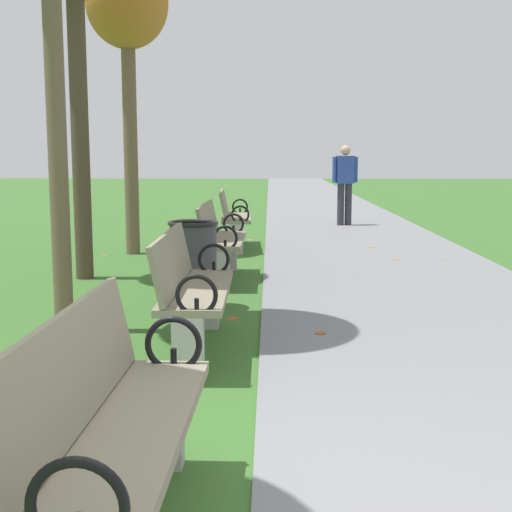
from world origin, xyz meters
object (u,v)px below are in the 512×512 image
at_px(park_bench_4, 233,217).
at_px(tree_4, 127,13).
at_px(park_bench_3, 220,239).
at_px(trash_bin, 194,265).
at_px(pedestrian_walking, 345,181).
at_px(park_bench_1, 110,429).
at_px(park_bench_2, 191,289).

bearing_deg(park_bench_4, tree_4, -154.69).
bearing_deg(park_bench_3, trash_bin, -95.59).
height_order(park_bench_4, trash_bin, park_bench_4).
bearing_deg(pedestrian_walking, tree_4, -130.82).
height_order(tree_4, pedestrian_walking, tree_4).
bearing_deg(pedestrian_walking, park_bench_4, -121.55).
distance_m(tree_4, trash_bin, 4.95).
height_order(park_bench_1, park_bench_3, same).
xyz_separation_m(park_bench_2, tree_4, (-1.45, 5.22, 2.96)).
relative_size(tree_4, trash_bin, 5.03).
distance_m(park_bench_1, park_bench_4, 8.57).
xyz_separation_m(park_bench_4, trash_bin, (-0.15, -4.39, -0.06)).
distance_m(park_bench_1, park_bench_2, 2.66).
distance_m(park_bench_2, trash_bin, 1.53).
bearing_deg(park_bench_1, tree_4, 100.42).
relative_size(park_bench_3, trash_bin, 1.91).
bearing_deg(trash_bin, park_bench_4, 88.08).
xyz_separation_m(park_bench_1, park_bench_4, (0.00, 8.57, 0.00)).
distance_m(park_bench_2, pedestrian_walking, 9.58).
relative_size(park_bench_1, pedestrian_walking, 0.99).
bearing_deg(park_bench_1, trash_bin, 92.02).
bearing_deg(park_bench_3, tree_4, 123.40).
xyz_separation_m(park_bench_4, tree_4, (-1.45, -0.69, 2.96)).
bearing_deg(park_bench_1, park_bench_3, 90.00).
distance_m(park_bench_4, pedestrian_walking, 4.05).
xyz_separation_m(park_bench_2, pedestrian_walking, (2.11, 9.34, 0.44)).
distance_m(park_bench_2, park_bench_3, 3.02).
bearing_deg(park_bench_2, tree_4, 105.52).
bearing_deg(pedestrian_walking, park_bench_1, -99.96).
bearing_deg(trash_bin, pedestrian_walking, 73.91).
bearing_deg(pedestrian_walking, trash_bin, -106.09).
height_order(park_bench_1, tree_4, tree_4).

